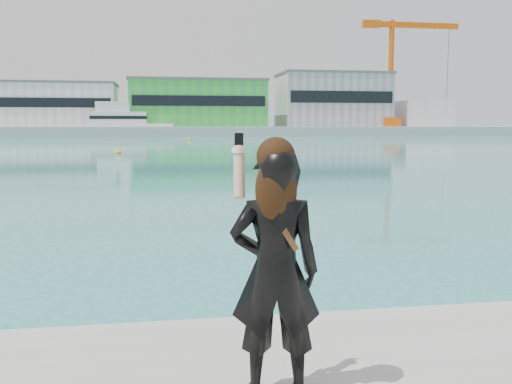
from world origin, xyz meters
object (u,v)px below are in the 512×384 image
Objects in this scene: motor_yacht at (121,124)px; buoy_near at (190,141)px; woman at (275,264)px; buoy_extra at (118,154)px; dock_crane at (396,69)px.

buoy_near is (12.23, -32.81, -2.60)m from motor_yacht.
buoy_near is 0.31× the size of woman.
motor_yacht is 40.73× the size of buoy_extra.
dock_crane is at bearing 53.03° from buoy_extra.
motor_yacht is 35.11m from buoy_near.
buoy_extra is 46.24m from woman.
dock_crane reaches higher than buoy_extra.
dock_crane is at bearing -105.74° from woman.
woman reaches higher than buoy_near.
woman is at bearing -113.60° from dock_crane.
motor_yacht is at bearing 93.33° from buoy_extra.
motor_yacht reaches higher than buoy_extra.
buoy_extra is at bearing -77.14° from woman.
woman is at bearing -93.48° from motor_yacht.
motor_yacht is 12.55× the size of woman.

